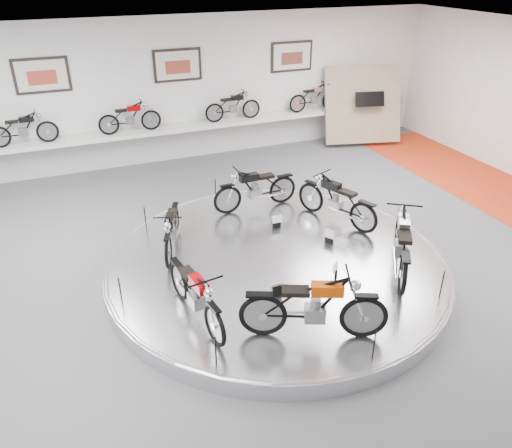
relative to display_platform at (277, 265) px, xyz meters
name	(u,v)px	position (x,y,z in m)	size (l,w,h in m)	color
floor	(283,280)	(0.00, -0.30, -0.15)	(16.00, 16.00, 0.00)	#525254
ceiling	(290,58)	(0.00, -0.30, 3.85)	(16.00, 16.00, 0.00)	white
wall_back	(179,90)	(0.00, 6.70, 1.85)	(16.00, 16.00, 0.00)	white
dado_band	(183,140)	(0.00, 6.68, 0.40)	(15.68, 0.04, 1.10)	#BCBCBA
display_platform	(277,265)	(0.00, 0.00, 0.00)	(6.40, 6.40, 0.30)	silver
platform_rim	(277,260)	(0.00, 0.00, 0.12)	(6.40, 6.40, 0.10)	#B2B2BA
shelf	(184,128)	(0.00, 6.40, 0.85)	(11.00, 0.55, 0.10)	silver
poster_left	(42,75)	(-3.50, 6.66, 2.55)	(1.35, 0.06, 0.88)	beige
poster_center	(178,65)	(0.00, 6.66, 2.55)	(1.35, 0.06, 0.88)	beige
poster_right	(292,56)	(3.50, 6.66, 2.55)	(1.35, 0.06, 0.88)	beige
display_panel	(363,105)	(5.60, 5.80, 1.10)	(2.40, 0.12, 2.40)	#9C8768
shelf_bike_a	(23,131)	(-4.20, 6.40, 1.27)	(1.22, 0.42, 0.73)	black
shelf_bike_b	(130,119)	(-1.50, 6.40, 1.27)	(1.22, 0.42, 0.73)	#980002
shelf_bike_c	(233,108)	(1.50, 6.40, 1.27)	(1.22, 0.42, 0.73)	black
shelf_bike_d	(314,99)	(4.20, 6.40, 1.27)	(1.22, 0.42, 0.73)	#A0A0A4
bike_a	(337,200)	(1.79, 0.88, 0.66)	(1.74, 0.61, 1.02)	black
bike_b	(256,188)	(0.45, 2.14, 0.65)	(1.69, 0.60, 0.99)	black
bike_c	(172,229)	(-1.72, 1.09, 0.61)	(1.55, 0.55, 0.91)	black
bike_d	(195,293)	(-1.90, -1.13, 0.63)	(1.65, 0.58, 0.97)	#980002
bike_e	(314,306)	(-0.42, -2.18, 0.70)	(1.87, 0.66, 1.10)	#BA3F04
bike_f	(402,243)	(1.91, -1.17, 0.70)	(1.86, 0.66, 1.10)	#A0A0A4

